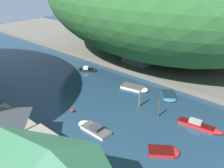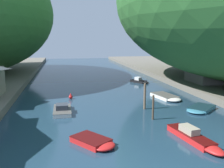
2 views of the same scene
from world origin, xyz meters
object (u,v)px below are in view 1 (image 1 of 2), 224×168
at_px(right_bank_cottage, 140,53).
at_px(boat_open_rowboat, 93,128).
at_px(boat_moored_right, 201,126).
at_px(person_on_quay, 48,145).
at_px(boat_white_cruiser, 136,88).
at_px(channel_buoy_near, 72,110).
at_px(person_by_boathouse, 46,152).
at_px(boat_far_upstream, 165,152).
at_px(boat_far_right_bank, 169,96).
at_px(boat_red_skiff, 88,70).

relative_size(right_bank_cottage, boat_open_rowboat, 1.22).
xyz_separation_m(boat_moored_right, person_on_quay, (-17.39, 10.53, 1.55)).
bearing_deg(boat_white_cruiser, boat_open_rowboat, 1.10).
xyz_separation_m(channel_buoy_near, person_by_boathouse, (-9.19, -6.70, 1.57)).
distance_m(channel_buoy_near, person_by_boathouse, 11.48).
bearing_deg(boat_moored_right, channel_buoy_near, -69.33).
xyz_separation_m(right_bank_cottage, channel_buoy_near, (-22.75, -3.95, -2.66)).
height_order(boat_open_rowboat, boat_far_upstream, boat_open_rowboat).
xyz_separation_m(right_bank_cottage, person_by_boathouse, (-31.94, -10.64, -1.09)).
bearing_deg(right_bank_cottage, person_on_quay, -162.59).
relative_size(boat_moored_right, boat_white_cruiser, 1.16).
xyz_separation_m(boat_far_right_bank, boat_white_cruiser, (-1.33, 6.05, 0.04)).
bearing_deg(boat_open_rowboat, boat_white_cruiser, 13.38).
bearing_deg(boat_far_upstream, person_by_boathouse, -76.25).
distance_m(boat_red_skiff, boat_open_rowboat, 21.27).
distance_m(boat_moored_right, person_by_boathouse, 20.67).
bearing_deg(boat_white_cruiser, person_by_boathouse, -1.06).
bearing_deg(boat_red_skiff, person_by_boathouse, 4.56).
distance_m(person_on_quay, person_by_boathouse, 1.22).
bearing_deg(person_on_quay, boat_red_skiff, -69.46).
bearing_deg(boat_open_rowboat, right_bank_cottage, 22.35).
height_order(boat_far_right_bank, boat_red_skiff, boat_red_skiff).
bearing_deg(boat_red_skiff, right_bank_cottage, 114.38).
distance_m(boat_red_skiff, person_on_quay, 26.74).
bearing_deg(person_by_boathouse, boat_moored_right, -115.87).
distance_m(boat_moored_right, person_on_quay, 20.39).
relative_size(boat_far_right_bank, channel_buoy_near, 5.76).
distance_m(boat_moored_right, boat_white_cruiser, 14.33).
bearing_deg(channel_buoy_near, boat_white_cruiser, -11.06).
height_order(boat_white_cruiser, channel_buoy_near, channel_buoy_near).
xyz_separation_m(boat_moored_right, boat_far_upstream, (-7.74, 0.99, -0.10)).
xyz_separation_m(boat_red_skiff, boat_far_upstream, (-11.68, -25.59, -0.08)).
bearing_deg(person_by_boathouse, person_on_quay, -41.14).
relative_size(boat_open_rowboat, boat_white_cruiser, 0.99).
xyz_separation_m(right_bank_cottage, boat_red_skiff, (-9.78, 6.30, -2.66)).
bearing_deg(boat_moored_right, boat_red_skiff, -106.69).
bearing_deg(boat_red_skiff, channel_buoy_near, 5.46).
xyz_separation_m(boat_far_right_bank, person_by_boathouse, (-23.24, 1.84, 1.68)).
distance_m(boat_moored_right, boat_far_upstream, 7.81).
distance_m(boat_moored_right, boat_red_skiff, 26.87).
height_order(right_bank_cottage, person_by_boathouse, right_bank_cottage).
xyz_separation_m(boat_red_skiff, boat_open_rowboat, (-14.09, -15.94, -0.01)).
distance_m(boat_far_upstream, person_by_boathouse, 13.69).
distance_m(right_bank_cottage, boat_far_upstream, 28.99).
bearing_deg(channel_buoy_near, boat_far_upstream, -85.21).
bearing_deg(boat_red_skiff, boat_far_right_bank, 60.46).
bearing_deg(person_by_boathouse, channel_buoy_near, -51.91).
bearing_deg(channel_buoy_near, boat_moored_right, -61.07).
relative_size(boat_moored_right, person_on_quay, 3.66).
distance_m(boat_far_right_bank, boat_red_skiff, 18.81).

